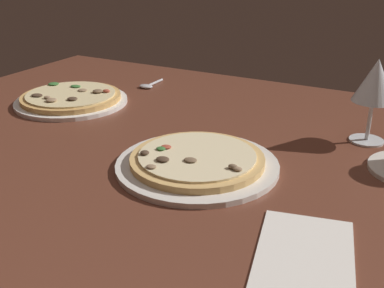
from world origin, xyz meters
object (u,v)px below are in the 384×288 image
Objects in this scene: pizza_main at (197,162)px; wine_glass_far at (375,83)px; pizza_side at (71,99)px; paper_menu at (305,256)px; spoon at (148,85)px.

wine_glass_far is (24.35, 26.91, 10.92)cm from pizza_main.
pizza_main is at bearing -21.48° from pizza_side.
spoon is (-59.80, 55.12, 0.31)cm from paper_menu.
wine_glass_far reaches higher than pizza_main.
paper_menu is 81.33cm from spoon.
pizza_main is 2.94× the size of spoon.
pizza_side is 70.40cm from wine_glass_far.
pizza_main is 1.05× the size of pizza_side.
paper_menu is (24.08, -16.41, -1.00)cm from pizza_main.
wine_glass_far is at bearing 47.85° from pizza_main.
spoon is (-35.72, 38.72, -0.69)cm from pizza_main.
pizza_main and pizza_side have the same top height.
pizza_side is (-44.57, 17.53, 0.07)cm from pizza_main.
pizza_main is 1.72× the size of wine_glass_far.
wine_glass_far reaches higher than pizza_side.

